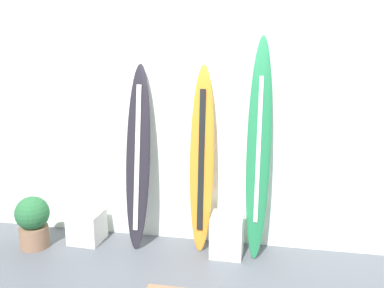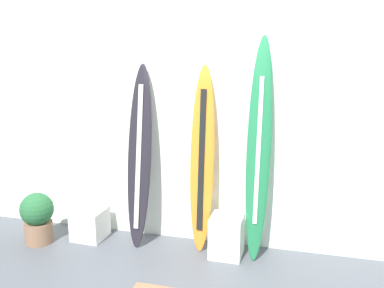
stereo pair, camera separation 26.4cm
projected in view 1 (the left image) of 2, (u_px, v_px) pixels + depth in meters
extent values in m
cube|color=white|center=(211.00, 116.00, 4.42)|extent=(7.20, 0.20, 2.80)
ellipsoid|color=black|center=(138.00, 158.00, 4.35)|extent=(0.28, 0.37, 1.96)
cube|color=beige|center=(137.00, 158.00, 4.32)|extent=(0.06, 0.25, 1.52)
cone|color=black|center=(138.00, 232.00, 4.45)|extent=(0.07, 0.08, 0.11)
ellipsoid|color=orange|center=(202.00, 160.00, 4.27)|extent=(0.26, 0.27, 1.95)
cube|color=black|center=(201.00, 161.00, 4.23)|extent=(0.06, 0.16, 1.46)
ellipsoid|color=#227646|center=(259.00, 150.00, 4.10)|extent=(0.25, 0.35, 2.24)
cube|color=white|center=(258.00, 150.00, 4.07)|extent=(0.04, 0.19, 1.44)
cone|color=black|center=(255.00, 238.00, 4.25)|extent=(0.07, 0.08, 0.11)
cube|color=white|center=(227.00, 235.00, 4.29)|extent=(0.33, 0.33, 0.43)
cube|color=silver|center=(87.00, 227.00, 4.59)|extent=(0.35, 0.35, 0.34)
cylinder|color=#89654C|center=(34.00, 236.00, 4.47)|extent=(0.30, 0.30, 0.23)
sphere|color=#276336|center=(32.00, 213.00, 4.41)|extent=(0.36, 0.36, 0.36)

